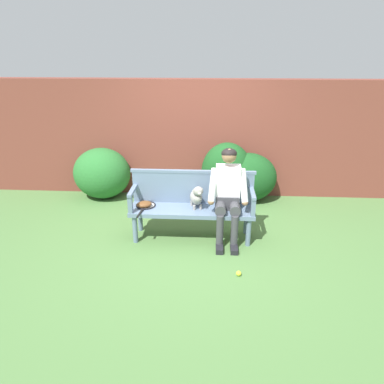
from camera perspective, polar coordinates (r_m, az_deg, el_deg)
The scene contains 14 objects.
ground_plane at distance 5.26m, azimuth 0.00°, elevation -7.31°, with size 40.00×40.00×0.00m, color #4C753D.
brick_garden_fence at distance 6.58m, azimuth 0.96°, elevation 8.65°, with size 8.00×0.30×2.10m, color brown.
hedge_bush_mid_left at distance 6.68m, azimuth -14.29°, elevation 2.95°, with size 1.03×0.88×0.93m, color #286B2D.
hedge_bush_mid_right at distance 6.38m, azimuth 5.60°, elevation 3.26°, with size 0.91×0.76×1.06m, color #194C1E.
hedge_bush_far_left at distance 6.41m, azimuth 8.92°, elevation 2.35°, with size 1.04×0.74×0.89m, color #194C1E.
garden_bench at distance 5.07m, azimuth 0.00°, elevation -3.27°, with size 1.76×0.48×0.47m.
bench_backrest at distance 5.14m, azimuth 0.14°, elevation 0.93°, with size 1.80×0.06×0.50m.
bench_armrest_left_end at distance 5.00m, azimuth -9.70°, elevation -0.68°, with size 0.06×0.48×0.28m.
bench_armrest_right_end at distance 4.91m, azimuth 9.76°, elevation -1.14°, with size 0.06×0.48×0.28m.
person_seated at distance 4.92m, azimuth 5.79°, elevation 0.03°, with size 0.56×0.64×1.34m.
dog_on_bench at distance 4.98m, azimuth 0.76°, elevation -0.73°, with size 0.24×0.36×0.36m.
tennis_racket at distance 5.14m, azimuth -7.55°, elevation -2.24°, with size 0.32×0.57×0.03m.
baseball_glove at distance 5.10m, azimuth -7.71°, elevation -1.98°, with size 0.22×0.17×0.09m, color brown.
tennis_ball at distance 4.48m, azimuth 7.52°, elevation -12.87°, with size 0.07×0.07×0.07m, color #CCDB33.
Camera 1 is at (0.27, -4.57, 2.59)m, focal length 33.10 mm.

